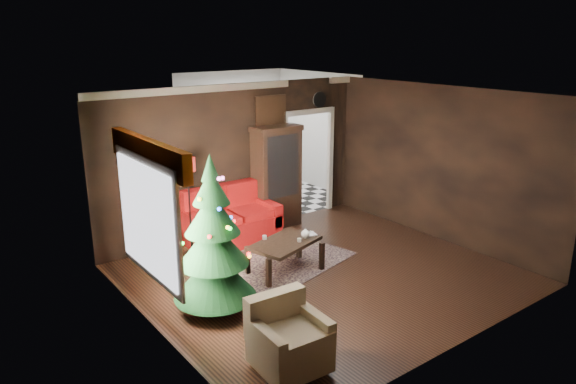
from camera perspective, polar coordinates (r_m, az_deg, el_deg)
floor at (r=8.52m, az=3.68°, el=-8.82°), size 5.50×5.50×0.00m
ceiling at (r=7.75m, az=4.07°, el=10.24°), size 5.50×5.50×0.00m
wall_back at (r=9.99m, az=-5.53°, el=3.46°), size 5.50×0.00×5.50m
wall_front at (r=6.44m, az=18.54°, el=-4.75°), size 5.50×0.00×5.50m
wall_left at (r=6.65m, az=-14.48°, el=-3.75°), size 0.00×5.50×5.50m
wall_right at (r=9.98m, az=15.94°, el=2.90°), size 0.00×5.50×5.50m
doorway at (r=11.02m, az=2.07°, el=2.90°), size 1.10×0.10×2.10m
left_window at (r=6.82m, az=-14.85°, el=-2.81°), size 0.05×1.60×1.40m
valance at (r=6.63m, az=-14.74°, el=4.02°), size 0.12×2.10×0.35m
kitchen_floor at (r=12.46m, az=-2.31°, el=-0.49°), size 3.00×3.00×0.00m
kitchen_window at (r=13.28m, az=-6.00°, el=8.02°), size 0.70×0.06×0.70m
rug at (r=8.97m, az=-0.81°, el=-7.39°), size 2.54×2.09×0.01m
loveseat at (r=9.66m, az=-6.01°, el=-2.55°), size 1.70×0.90×1.00m
curio_cabinet at (r=10.31m, az=-1.24°, el=1.38°), size 0.90×0.45×1.90m
floor_lamp at (r=9.19m, az=-10.46°, el=-1.59°), size 0.30×0.30×1.71m
christmas_tree at (r=7.14m, az=-8.01°, el=-4.95°), size 1.44×1.44×2.15m
armchair at (r=6.09m, az=0.17°, el=-14.97°), size 0.82×0.82×0.79m
coffee_table at (r=8.50m, az=-0.33°, el=-6.89°), size 1.27×0.97×0.51m
teapot at (r=8.50m, az=1.86°, el=-4.50°), size 0.18×0.18×0.15m
cup_a at (r=8.49m, az=-2.52°, el=-4.87°), size 0.08×0.08×0.06m
cup_b at (r=8.39m, az=1.21°, el=-5.15°), size 0.07×0.07×0.06m
book at (r=8.63m, az=2.03°, el=-3.99°), size 0.15×0.06×0.20m
wall_clock at (r=10.91m, az=3.35°, el=9.85°), size 0.32×0.32×0.06m
painting at (r=10.20m, az=-1.90°, el=8.66°), size 0.62×0.05×0.52m
kitchen_counter at (r=13.31m, az=-5.28°, el=2.57°), size 1.80×0.60×0.90m
kitchen_table at (r=11.95m, az=-2.70°, el=0.64°), size 0.70×0.70×0.75m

